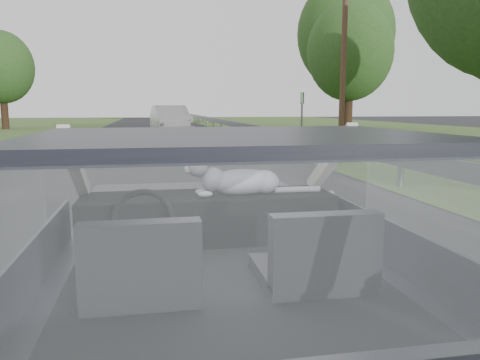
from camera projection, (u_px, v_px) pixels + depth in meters
name	position (u px, v px, depth m)	size (l,w,h in m)	color
subject_car	(223.00, 269.00, 2.41)	(1.80, 4.00, 1.45)	black
dashboard	(208.00, 217.00, 3.00)	(1.58, 0.45, 0.30)	black
driver_seat	(142.00, 263.00, 2.03)	(0.50, 0.72, 0.42)	black
passenger_seat	(316.00, 252.00, 2.18)	(0.50, 0.72, 0.42)	black
steering_wheel	(143.00, 220.00, 2.63)	(0.36, 0.36, 0.04)	black
cat	(242.00, 180.00, 2.96)	(0.63, 0.20, 0.28)	#9393A0
guardrail	(322.00, 142.00, 12.93)	(0.05, 90.00, 0.32)	slate
other_car	(170.00, 120.00, 25.77)	(1.97, 4.98, 1.64)	silver
highway_sign	(302.00, 116.00, 22.30)	(0.09, 0.89, 2.23)	#126925
utility_pole	(344.00, 56.00, 21.45)	(0.25, 0.25, 7.74)	brown
tree_2	(349.00, 71.00, 24.81)	(4.52, 4.52, 6.84)	#233F1C
tree_3	(345.00, 56.00, 32.67)	(6.68, 6.68, 10.11)	#233F1C
tree_6	(2.00, 82.00, 32.47)	(4.34, 4.34, 6.58)	#233F1C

